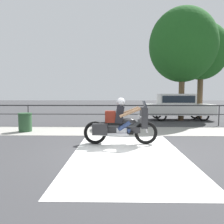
{
  "coord_description": "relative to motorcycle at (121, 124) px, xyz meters",
  "views": [
    {
      "loc": [
        -0.36,
        -6.41,
        1.64
      ],
      "look_at": [
        -0.51,
        1.66,
        1.0
      ],
      "focal_mm": 35.0,
      "sensor_mm": 36.0,
      "label": 1
    }
  ],
  "objects": [
    {
      "name": "fence_railing",
      "position": [
        0.21,
        4.45,
        0.18
      ],
      "size": [
        36.0,
        0.05,
        1.11
      ],
      "color": "#232326",
      "rests_on": "ground"
    },
    {
      "name": "motorcycle",
      "position": [
        0.0,
        0.0,
        0.0
      ],
      "size": [
        2.45,
        0.76,
        1.55
      ],
      "rotation": [
        0.0,
        0.0,
        0.07
      ],
      "color": "black",
      "rests_on": "ground"
    },
    {
      "name": "crosswalk_band",
      "position": [
        0.18,
        -0.96,
        -0.68
      ],
      "size": [
        3.05,
        6.0,
        0.01
      ],
      "primitive_type": "cube",
      "color": "silver",
      "rests_on": "ground"
    },
    {
      "name": "ground_plane",
      "position": [
        0.21,
        -0.76,
        -0.69
      ],
      "size": [
        120.0,
        120.0,
        0.0
      ],
      "primitive_type": "plane",
      "color": "#38383A"
    },
    {
      "name": "trash_bin",
      "position": [
        -4.21,
        2.41,
        -0.27
      ],
      "size": [
        0.59,
        0.59,
        0.84
      ],
      "color": "#284C2D",
      "rests_on": "ground"
    },
    {
      "name": "sidewalk_band",
      "position": [
        0.21,
        2.64,
        -0.68
      ],
      "size": [
        44.0,
        2.4,
        0.01
      ],
      "primitive_type": "cube",
      "color": "#99968E",
      "rests_on": "ground"
    },
    {
      "name": "parked_car",
      "position": [
        3.88,
        7.17,
        0.28
      ],
      "size": [
        4.24,
        1.65,
        1.71
      ],
      "rotation": [
        0.0,
        0.0,
        -0.04
      ],
      "color": "silver",
      "rests_on": "ground"
    },
    {
      "name": "tree_behind_sign",
      "position": [
        4.05,
        6.98,
        4.07
      ],
      "size": [
        4.22,
        4.22,
        7.1
      ],
      "color": "brown",
      "rests_on": "ground"
    },
    {
      "name": "tree_behind_car",
      "position": [
        5.71,
        8.24,
        3.93
      ],
      "size": [
        3.56,
        3.56,
        6.6
      ],
      "color": "brown",
      "rests_on": "ground"
    }
  ]
}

